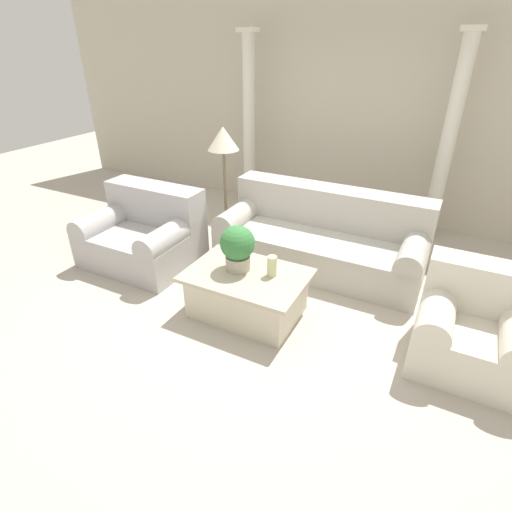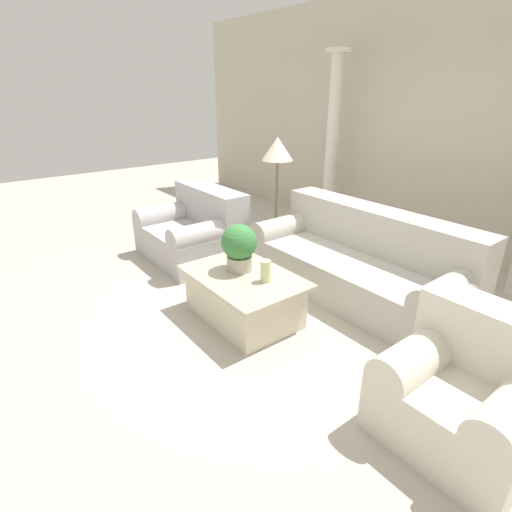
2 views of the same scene
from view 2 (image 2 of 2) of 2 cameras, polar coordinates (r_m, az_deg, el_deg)
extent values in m
plane|color=#BCB2A3|center=(4.08, 1.96, -6.90)|extent=(16.00, 16.00, 0.00)
cube|color=beige|center=(5.61, 24.40, 16.69)|extent=(10.00, 0.06, 3.20)
cube|color=#B7B2A8|center=(4.32, 13.77, -2.67)|extent=(2.34, 0.99, 0.42)
cube|color=#B7B2A8|center=(4.40, 16.96, 3.58)|extent=(2.34, 0.35, 0.45)
cylinder|color=#B7B2A8|center=(4.87, 4.71, 4.20)|extent=(0.28, 0.99, 0.28)
cylinder|color=#B7B2A8|center=(3.74, 26.37, -4.31)|extent=(0.28, 0.99, 0.28)
cube|color=#B1ADAC|center=(5.15, -9.33, 1.99)|extent=(1.24, 0.99, 0.42)
cube|color=#B1ADAC|center=(5.17, -6.51, 7.28)|extent=(1.24, 0.35, 0.45)
cylinder|color=#B1ADAC|center=(5.48, -11.96, 5.94)|extent=(0.28, 0.99, 0.28)
cylinder|color=#B1ADAC|center=(4.67, -6.67, 3.30)|extent=(0.28, 0.99, 0.28)
cube|color=beige|center=(3.76, -1.74, -6.10)|extent=(0.99, 0.68, 0.41)
cube|color=#BCB398|center=(3.65, -1.78, -3.01)|extent=(1.13, 0.78, 0.04)
cylinder|color=#B2A893|center=(3.72, -2.38, -1.00)|extent=(0.23, 0.23, 0.14)
sphere|color=#387A3D|center=(3.64, -2.44, 2.01)|extent=(0.33, 0.33, 0.33)
cylinder|color=beige|center=(3.48, 1.38, -2.17)|extent=(0.09, 0.09, 0.20)
cylinder|color=brown|center=(5.18, 2.78, 0.07)|extent=(0.27, 0.27, 0.03)
cylinder|color=brown|center=(4.97, 2.91, 6.64)|extent=(0.04, 0.04, 1.21)
cone|color=beige|center=(4.81, 3.09, 15.08)|extent=(0.37, 0.37, 0.27)
cylinder|color=silver|center=(6.09, 10.79, 15.02)|extent=(0.18, 0.18, 2.45)
cube|color=silver|center=(6.05, 11.77, 26.85)|extent=(0.25, 0.25, 0.06)
cube|color=beige|center=(2.89, 26.89, -19.21)|extent=(0.86, 0.80, 0.41)
cube|color=beige|center=(2.86, 30.78, -10.20)|extent=(0.86, 0.28, 0.42)
cylinder|color=beige|center=(2.84, 22.47, -13.04)|extent=(0.28, 0.80, 0.28)
camera|label=1|loc=(1.47, -82.81, 18.61)|focal=28.00mm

